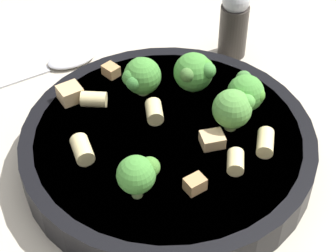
{
  "coord_description": "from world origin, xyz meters",
  "views": [
    {
      "loc": [
        0.05,
        0.38,
        0.4
      ],
      "look_at": [
        0.0,
        0.0,
        0.04
      ],
      "focal_mm": 60.0,
      "sensor_mm": 36.0,
      "label": 1
    }
  ],
  "objects_px": {
    "chicken_chunk_3": "(70,94)",
    "rigatoni_2": "(82,150)",
    "rigatoni_3": "(265,142)",
    "spoon": "(53,65)",
    "broccoli_floret_0": "(246,93)",
    "rigatoni_1": "(94,99)",
    "broccoli_floret_1": "(138,174)",
    "rigatoni_4": "(154,112)",
    "chicken_chunk_1": "(195,184)",
    "broccoli_floret_4": "(141,76)",
    "chicken_chunk_0": "(212,140)",
    "broccoli_floret_3": "(233,110)",
    "pepper_shaker": "(234,22)",
    "chicken_chunk_2": "(111,70)",
    "pasta_bowl": "(168,145)",
    "rigatoni_0": "(236,162)",
    "broccoli_floret_2": "(195,72)"
  },
  "relations": [
    {
      "from": "chicken_chunk_3",
      "to": "rigatoni_2",
      "type": "bearing_deg",
      "value": 97.08
    },
    {
      "from": "rigatoni_3",
      "to": "spoon",
      "type": "relative_size",
      "value": 0.15
    },
    {
      "from": "broccoli_floret_0",
      "to": "rigatoni_3",
      "type": "relative_size",
      "value": 1.5
    },
    {
      "from": "broccoli_floret_0",
      "to": "rigatoni_1",
      "type": "bearing_deg",
      "value": -11.68
    },
    {
      "from": "broccoli_floret_1",
      "to": "rigatoni_4",
      "type": "relative_size",
      "value": 1.73
    },
    {
      "from": "broccoli_floret_0",
      "to": "rigatoni_3",
      "type": "bearing_deg",
      "value": 97.42
    },
    {
      "from": "broccoli_floret_1",
      "to": "rigatoni_1",
      "type": "bearing_deg",
      "value": -74.91
    },
    {
      "from": "rigatoni_2",
      "to": "rigatoni_4",
      "type": "relative_size",
      "value": 1.13
    },
    {
      "from": "rigatoni_2",
      "to": "chicken_chunk_1",
      "type": "relative_size",
      "value": 1.63
    },
    {
      "from": "broccoli_floret_4",
      "to": "chicken_chunk_3",
      "type": "relative_size",
      "value": 1.82
    },
    {
      "from": "broccoli_floret_4",
      "to": "broccoli_floret_0",
      "type": "bearing_deg",
      "value": 156.18
    },
    {
      "from": "chicken_chunk_0",
      "to": "rigatoni_2",
      "type": "bearing_deg",
      "value": -0.45
    },
    {
      "from": "broccoli_floret_3",
      "to": "rigatoni_4",
      "type": "distance_m",
      "value": 0.08
    },
    {
      "from": "broccoli_floret_1",
      "to": "pepper_shaker",
      "type": "height_order",
      "value": "pepper_shaker"
    },
    {
      "from": "chicken_chunk_2",
      "to": "chicken_chunk_0",
      "type": "bearing_deg",
      "value": 126.37
    },
    {
      "from": "chicken_chunk_2",
      "to": "broccoli_floret_3",
      "type": "bearing_deg",
      "value": 137.56
    },
    {
      "from": "broccoli_floret_0",
      "to": "rigatoni_4",
      "type": "bearing_deg",
      "value": -2.27
    },
    {
      "from": "broccoli_floret_3",
      "to": "broccoli_floret_4",
      "type": "distance_m",
      "value": 0.1
    },
    {
      "from": "broccoli_floret_3",
      "to": "rigatoni_2",
      "type": "distance_m",
      "value": 0.14
    },
    {
      "from": "rigatoni_4",
      "to": "chicken_chunk_1",
      "type": "relative_size",
      "value": 1.44
    },
    {
      "from": "pasta_bowl",
      "to": "rigatoni_0",
      "type": "bearing_deg",
      "value": 136.06
    },
    {
      "from": "broccoli_floret_2",
      "to": "broccoli_floret_0",
      "type": "bearing_deg",
      "value": 137.25
    },
    {
      "from": "broccoli_floret_3",
      "to": "rigatoni_1",
      "type": "bearing_deg",
      "value": -22.12
    },
    {
      "from": "rigatoni_0",
      "to": "chicken_chunk_1",
      "type": "bearing_deg",
      "value": 26.32
    },
    {
      "from": "chicken_chunk_3",
      "to": "broccoli_floret_3",
      "type": "bearing_deg",
      "value": 156.99
    },
    {
      "from": "rigatoni_0",
      "to": "chicken_chunk_1",
      "type": "xyz_separation_m",
      "value": [
        0.04,
        0.02,
        -0.0
      ]
    },
    {
      "from": "broccoli_floret_3",
      "to": "chicken_chunk_3",
      "type": "xyz_separation_m",
      "value": [
        0.15,
        -0.06,
        -0.02
      ]
    },
    {
      "from": "broccoli_floret_3",
      "to": "pepper_shaker",
      "type": "bearing_deg",
      "value": -103.46
    },
    {
      "from": "broccoli_floret_0",
      "to": "pepper_shaker",
      "type": "bearing_deg",
      "value": -98.6
    },
    {
      "from": "pasta_bowl",
      "to": "rigatoni_4",
      "type": "bearing_deg",
      "value": -67.32
    },
    {
      "from": "rigatoni_1",
      "to": "chicken_chunk_3",
      "type": "distance_m",
      "value": 0.03
    },
    {
      "from": "rigatoni_1",
      "to": "pepper_shaker",
      "type": "height_order",
      "value": "pepper_shaker"
    },
    {
      "from": "rigatoni_0",
      "to": "rigatoni_2",
      "type": "height_order",
      "value": "rigatoni_2"
    },
    {
      "from": "rigatoni_0",
      "to": "rigatoni_1",
      "type": "bearing_deg",
      "value": -40.24
    },
    {
      "from": "chicken_chunk_0",
      "to": "chicken_chunk_2",
      "type": "distance_m",
      "value": 0.14
    },
    {
      "from": "chicken_chunk_1",
      "to": "rigatoni_2",
      "type": "bearing_deg",
      "value": -29.2
    },
    {
      "from": "rigatoni_0",
      "to": "chicken_chunk_3",
      "type": "xyz_separation_m",
      "value": [
        0.14,
        -0.11,
        0.0
      ]
    },
    {
      "from": "pepper_shaker",
      "to": "chicken_chunk_3",
      "type": "bearing_deg",
      "value": 28.14
    },
    {
      "from": "rigatoni_0",
      "to": "rigatoni_1",
      "type": "height_order",
      "value": "same"
    },
    {
      "from": "pasta_bowl",
      "to": "spoon",
      "type": "distance_m",
      "value": 0.2
    },
    {
      "from": "rigatoni_0",
      "to": "rigatoni_4",
      "type": "distance_m",
      "value": 0.1
    },
    {
      "from": "pasta_bowl",
      "to": "chicken_chunk_3",
      "type": "distance_m",
      "value": 0.11
    },
    {
      "from": "rigatoni_1",
      "to": "pasta_bowl",
      "type": "bearing_deg",
      "value": 143.0
    },
    {
      "from": "rigatoni_0",
      "to": "chicken_chunk_3",
      "type": "height_order",
      "value": "same"
    },
    {
      "from": "broccoli_floret_1",
      "to": "chicken_chunk_0",
      "type": "height_order",
      "value": "broccoli_floret_1"
    },
    {
      "from": "rigatoni_1",
      "to": "rigatoni_4",
      "type": "distance_m",
      "value": 0.06
    },
    {
      "from": "rigatoni_0",
      "to": "chicken_chunk_3",
      "type": "distance_m",
      "value": 0.18
    },
    {
      "from": "broccoli_floret_3",
      "to": "spoon",
      "type": "distance_m",
      "value": 0.25
    },
    {
      "from": "broccoli_floret_3",
      "to": "spoon",
      "type": "relative_size",
      "value": 0.24
    },
    {
      "from": "broccoli_floret_1",
      "to": "chicken_chunk_1",
      "type": "xyz_separation_m",
      "value": [
        -0.05,
        0.0,
        -0.02
      ]
    }
  ]
}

